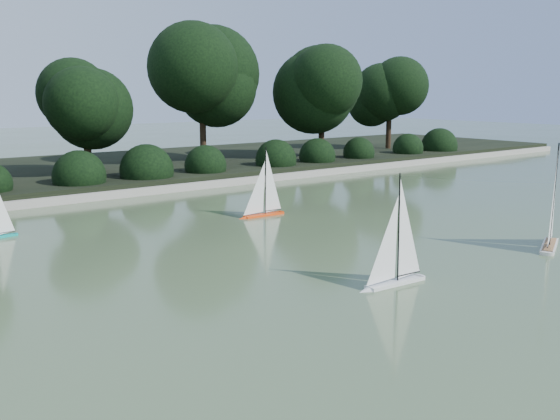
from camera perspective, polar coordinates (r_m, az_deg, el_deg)
name	(u,v)px	position (r m, az deg, el deg)	size (l,w,h in m)	color
ground	(370,305)	(7.56, 8.22, -8.56)	(80.00, 80.00, 0.00)	#3A4C2E
pond_coping	(87,197)	(15.03, -17.27, 1.15)	(40.00, 0.35, 0.18)	gray
far_bank	(33,176)	(18.79, -21.65, 2.91)	(40.00, 8.00, 0.30)	black
tree_line	(92,85)	(17.55, -16.82, 10.87)	(26.31, 3.93, 4.39)	black
shrub_hedge	(72,177)	(15.82, -18.51, 2.86)	(29.10, 1.10, 1.10)	black
sailboat_white_a	(391,267)	(8.24, 10.11, -5.19)	(1.14, 0.25, 1.56)	silver
sailboat_white_b	(551,230)	(11.05, 23.53, -1.65)	(1.26, 0.72, 1.80)	silver
sailboat_orange	(260,205)	(12.56, -1.84, 0.46)	(1.09, 0.22, 1.48)	#F9420F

